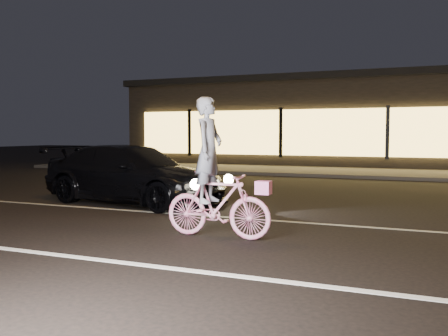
% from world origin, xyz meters
% --- Properties ---
extents(ground, '(90.00, 90.00, 0.00)m').
position_xyz_m(ground, '(0.00, 0.00, 0.00)').
color(ground, black).
rests_on(ground, ground).
extents(lane_stripe_near, '(60.00, 0.12, 0.01)m').
position_xyz_m(lane_stripe_near, '(0.00, -1.50, 0.00)').
color(lane_stripe_near, silver).
rests_on(lane_stripe_near, ground).
extents(lane_stripe_far, '(60.00, 0.10, 0.01)m').
position_xyz_m(lane_stripe_far, '(0.00, 2.00, 0.00)').
color(lane_stripe_far, gray).
rests_on(lane_stripe_far, ground).
extents(sidewalk, '(30.00, 4.00, 0.12)m').
position_xyz_m(sidewalk, '(0.00, 13.00, 0.06)').
color(sidewalk, '#383533').
rests_on(sidewalk, ground).
extents(storefront, '(25.40, 8.42, 4.20)m').
position_xyz_m(storefront, '(0.00, 18.97, 2.15)').
color(storefront, black).
rests_on(storefront, ground).
extents(cyclist, '(1.67, 0.58, 2.11)m').
position_xyz_m(cyclist, '(-1.28, 0.28, 0.75)').
color(cyclist, '#F73381').
rests_on(cyclist, ground).
extents(sedan, '(4.72, 2.54, 1.30)m').
position_xyz_m(sedan, '(-4.45, 2.95, 0.65)').
color(sedan, black).
rests_on(sedan, ground).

